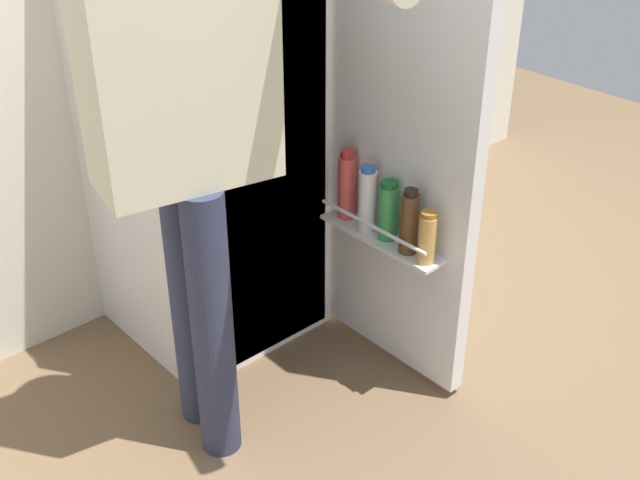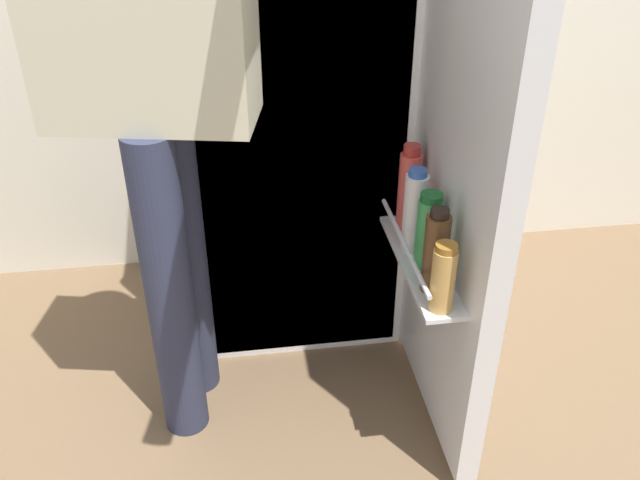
{
  "view_description": "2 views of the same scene",
  "coord_description": "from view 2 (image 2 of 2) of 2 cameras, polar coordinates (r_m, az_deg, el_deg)",
  "views": [
    {
      "loc": [
        -1.36,
        -1.55,
        1.81
      ],
      "look_at": [
        -0.0,
        -0.04,
        0.6
      ],
      "focal_mm": 45.25,
      "sensor_mm": 36.0,
      "label": 1
    },
    {
      "loc": [
        -0.19,
        -1.4,
        1.45
      ],
      "look_at": [
        0.01,
        0.0,
        0.57
      ],
      "focal_mm": 38.0,
      "sensor_mm": 36.0,
      "label": 2
    }
  ],
  "objects": [
    {
      "name": "ground_plane",
      "position": [
        2.03,
        -0.29,
        -13.85
      ],
      "size": [
        6.48,
        6.48,
        0.0
      ],
      "primitive_type": "plane",
      "color": "brown"
    },
    {
      "name": "refrigerator",
      "position": [
        2.01,
        -1.57,
        13.35
      ],
      "size": [
        0.67,
        1.19,
        1.63
      ],
      "color": "white",
      "rests_on": "ground_plane"
    },
    {
      "name": "person",
      "position": [
        1.54,
        -14.17,
        16.39
      ],
      "size": [
        0.58,
        0.84,
        1.75
      ],
      "color": "#2D334C",
      "rests_on": "ground_plane"
    }
  ]
}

